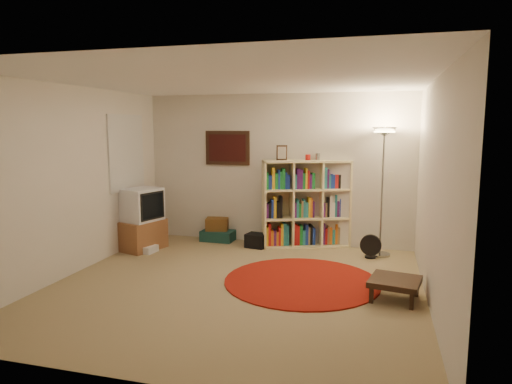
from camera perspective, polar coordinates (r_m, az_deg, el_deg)
room at (r=5.55m, az=-3.04°, el=0.92°), size 4.54×4.54×2.54m
bookshelf at (r=7.54m, az=6.09°, el=-1.58°), size 1.47×0.89×1.71m
floor_lamp at (r=7.07m, az=15.68°, el=5.13°), size 0.38×0.38×1.95m
floor_fan at (r=7.09m, az=14.14°, el=-6.61°), size 0.32×0.17×0.36m
tv_stand at (r=7.53m, az=-14.02°, el=-3.43°), size 0.65×0.79×0.99m
dvd_box at (r=7.44m, az=-13.65°, el=-6.92°), size 0.35×0.31×0.11m
suitcase at (r=7.96m, az=-4.78°, el=-5.44°), size 0.56×0.37×0.18m
wicker_basket at (r=7.95m, az=-4.88°, el=-4.02°), size 0.42×0.33×0.21m
duffel_bag at (r=7.51m, az=0.06°, el=-6.08°), size 0.37×0.33×0.22m
paper_towel at (r=7.73m, az=4.87°, el=-5.66°), size 0.12×0.12×0.23m
red_rug at (r=5.95m, az=5.74°, el=-11.01°), size 1.97×1.97×0.02m
side_table at (r=5.51m, az=16.98°, el=-10.73°), size 0.63×0.63×0.25m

